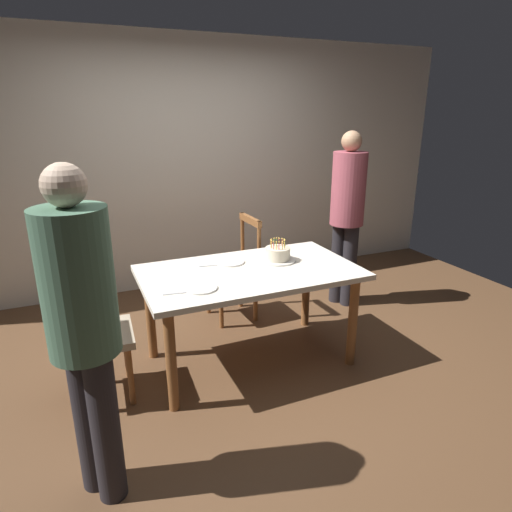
{
  "coord_description": "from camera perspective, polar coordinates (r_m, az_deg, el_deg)",
  "views": [
    {
      "loc": [
        -1.16,
        -2.79,
        1.87
      ],
      "look_at": [
        0.05,
        0.0,
        0.85
      ],
      "focal_mm": 30.82,
      "sensor_mm": 36.0,
      "label": 1
    }
  ],
  "objects": [
    {
      "name": "dining_table",
      "position": [
        3.26,
        -0.81,
        -3.35
      ],
      "size": [
        1.58,
        0.91,
        0.75
      ],
      "color": "silver",
      "rests_on": "ground"
    },
    {
      "name": "fork_near_celebrant",
      "position": [
        2.86,
        -10.18,
        -4.77
      ],
      "size": [
        0.18,
        0.04,
        0.01
      ],
      "primitive_type": "cube",
      "rotation": [
        0.0,
        0.0,
        -0.15
      ],
      "color": "silver",
      "rests_on": "dining_table"
    },
    {
      "name": "birthday_cake",
      "position": [
        3.4,
        2.83,
        0.16
      ],
      "size": [
        0.28,
        0.28,
        0.17
      ],
      "color": "silver",
      "rests_on": "dining_table"
    },
    {
      "name": "ground",
      "position": [
        3.56,
        -0.76,
        -13.27
      ],
      "size": [
        6.4,
        6.4,
        0.0
      ],
      "primitive_type": "plane",
      "color": "brown"
    },
    {
      "name": "chair_spindle_back",
      "position": [
        4.06,
        -2.88,
        -1.9
      ],
      "size": [
        0.46,
        0.46,
        0.95
      ],
      "color": "brown",
      "rests_on": "ground"
    },
    {
      "name": "person_guest",
      "position": [
        4.3,
        11.75,
        5.96
      ],
      "size": [
        0.32,
        0.32,
        1.69
      ],
      "color": "#262328",
      "rests_on": "ground"
    },
    {
      "name": "plate_far_side",
      "position": [
        3.37,
        -3.39,
        -0.78
      ],
      "size": [
        0.22,
        0.22,
        0.01
      ],
      "primitive_type": "cylinder",
      "color": "white",
      "rests_on": "dining_table"
    },
    {
      "name": "fork_far_side",
      "position": [
        3.32,
        -5.94,
        -1.23
      ],
      "size": [
        0.18,
        0.04,
        0.01
      ],
      "primitive_type": "cube",
      "rotation": [
        0.0,
        0.0,
        -0.16
      ],
      "color": "silver",
      "rests_on": "dining_table"
    },
    {
      "name": "chair_upholstered",
      "position": [
        3.09,
        -21.6,
        -8.57
      ],
      "size": [
        0.47,
        0.46,
        0.95
      ],
      "color": "tan",
      "rests_on": "ground"
    },
    {
      "name": "person_celebrant",
      "position": [
        2.15,
        -21.53,
        -8.11
      ],
      "size": [
        0.32,
        0.32,
        1.67
      ],
      "color": "#262328",
      "rests_on": "ground"
    },
    {
      "name": "plate_near_celebrant",
      "position": [
        2.91,
        -7.2,
        -4.13
      ],
      "size": [
        0.22,
        0.22,
        0.01
      ],
      "primitive_type": "cylinder",
      "color": "white",
      "rests_on": "dining_table"
    },
    {
      "name": "back_wall",
      "position": [
        4.82,
        -9.51,
        11.44
      ],
      "size": [
        6.4,
        0.1,
        2.6
      ],
      "primitive_type": "cube",
      "color": "silver",
      "rests_on": "ground"
    }
  ]
}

